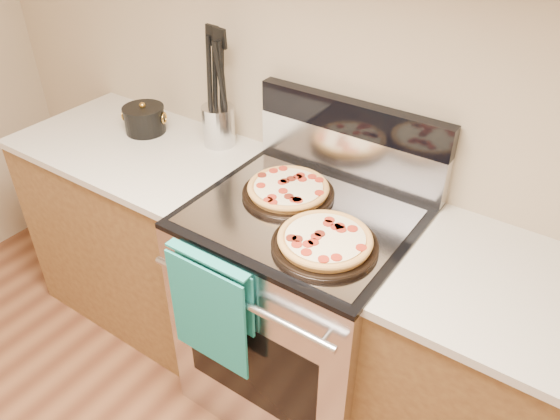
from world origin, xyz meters
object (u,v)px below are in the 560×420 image
Objects in this scene: utensil_crock at (219,125)px; range_body at (301,310)px; pepperoni_pizza_back at (288,190)px; saucepan at (145,120)px; pepperoni_pizza_front at (325,241)px.

range_body is at bearing -22.53° from utensil_crock.
range_body is 0.51m from pepperoni_pizza_back.
pepperoni_pizza_back is 1.88× the size of saucepan.
utensil_crock reaches higher than range_body.
pepperoni_pizza_front is at bearing -39.18° from range_body.
saucepan is (-0.82, 0.09, 0.02)m from pepperoni_pizza_back.
range_body is 0.83m from utensil_crock.
saucepan is (-0.92, 0.14, 0.51)m from range_body.
pepperoni_pizza_front is at bearing -34.84° from pepperoni_pizza_back.
utensil_crock is at bearing 16.09° from saucepan.
utensil_crock reaches higher than pepperoni_pizza_back.
saucepan is at bearing 173.71° from pepperoni_pizza_back.
utensil_crock is 0.97× the size of saucepan.
pepperoni_pizza_front is (0.16, -0.13, 0.50)m from range_body.
pepperoni_pizza_back is 0.52m from utensil_crock.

